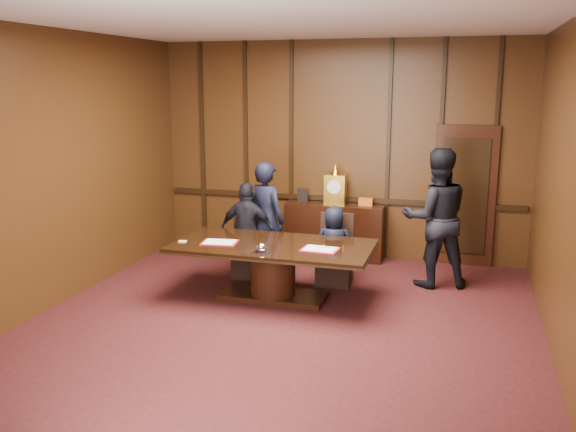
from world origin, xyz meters
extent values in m
plane|color=#340E10|center=(0.00, 0.00, 0.00)|extent=(7.00, 7.00, 0.00)
plane|color=silver|center=(0.00, 0.00, 3.50)|extent=(7.00, 7.00, 0.00)
cube|color=black|center=(0.00, 3.50, 1.75)|extent=(6.00, 0.04, 3.50)
cube|color=black|center=(0.00, -3.50, 1.75)|extent=(6.00, 0.04, 3.50)
cube|color=black|center=(-3.00, 0.00, 1.75)|extent=(0.04, 7.00, 3.50)
cube|color=black|center=(3.00, 0.00, 1.75)|extent=(0.04, 7.00, 3.50)
cube|color=black|center=(0.00, 3.47, 0.95)|extent=(5.90, 0.05, 0.08)
cube|color=black|center=(2.00, 3.46, 1.10)|extent=(0.95, 0.06, 2.20)
sphere|color=gold|center=(1.63, 3.39, 1.05)|extent=(0.08, 0.08, 0.08)
cube|color=black|center=(0.00, 3.26, 0.45)|extent=(1.60, 0.45, 0.90)
cube|color=black|center=(-0.70, 3.26, 0.03)|extent=(0.12, 0.40, 0.06)
cube|color=black|center=(0.70, 3.26, 0.03)|extent=(0.12, 0.40, 0.06)
cube|color=gold|center=(0.00, 3.26, 1.14)|extent=(0.34, 0.18, 0.48)
cylinder|color=white|center=(0.00, 3.16, 1.20)|extent=(0.22, 0.03, 0.22)
cone|color=gold|center=(0.00, 3.26, 1.46)|extent=(0.14, 0.14, 0.16)
cube|color=black|center=(-0.55, 3.28, 1.01)|extent=(0.18, 0.04, 0.22)
cube|color=#CE6018|center=(0.50, 3.28, 0.96)|extent=(0.22, 0.12, 0.12)
cube|color=black|center=(-0.36, 1.10, 0.04)|extent=(1.40, 0.60, 0.08)
cylinder|color=black|center=(-0.36, 1.10, 0.39)|extent=(0.60, 0.60, 0.62)
cube|color=black|center=(-0.36, 1.10, 0.71)|extent=(2.62, 1.32, 0.02)
cube|color=black|center=(-0.36, 1.10, 0.73)|extent=(2.60, 1.30, 0.06)
cube|color=#B01026|center=(-1.05, 0.95, 0.77)|extent=(0.50, 0.39, 0.01)
cube|color=white|center=(-1.05, 0.95, 0.78)|extent=(0.44, 0.33, 0.01)
cube|color=#B01026|center=(0.30, 0.99, 0.77)|extent=(0.48, 0.36, 0.01)
cube|color=white|center=(0.30, 0.99, 0.78)|extent=(0.42, 0.31, 0.01)
cube|color=white|center=(-0.36, 0.65, 0.77)|extent=(0.20, 0.14, 0.01)
ellipsoid|color=white|center=(-0.36, 0.65, 0.82)|extent=(0.13, 0.13, 0.10)
cube|color=#FFDC7C|center=(-1.54, 0.85, 0.77)|extent=(0.11, 0.08, 0.01)
cube|color=black|center=(-1.01, 1.95, 0.23)|extent=(0.58, 0.58, 0.46)
cube|color=black|center=(-1.07, 2.15, 0.72)|extent=(0.48, 0.17, 0.55)
cylinder|color=black|center=(-1.21, 1.75, 0.12)|extent=(0.04, 0.04, 0.23)
cylinder|color=black|center=(-0.81, 2.15, 0.12)|extent=(0.04, 0.04, 0.23)
cube|color=black|center=(0.29, 1.95, 0.23)|extent=(0.51, 0.51, 0.46)
cube|color=black|center=(0.27, 2.16, 0.72)|extent=(0.48, 0.09, 0.55)
cylinder|color=black|center=(0.09, 1.75, 0.12)|extent=(0.04, 0.04, 0.23)
cylinder|color=black|center=(0.49, 2.15, 0.12)|extent=(0.04, 0.04, 0.23)
imported|color=black|center=(-1.01, 1.90, 0.71)|extent=(0.85, 0.39, 1.42)
imported|color=black|center=(0.29, 1.90, 0.57)|extent=(0.59, 0.41, 1.14)
imported|color=black|center=(-0.77, 2.05, 0.86)|extent=(0.74, 0.62, 1.71)
imported|color=black|center=(1.65, 2.30, 0.98)|extent=(1.13, 1.00, 1.96)
camera|label=1|loc=(2.02, -6.24, 2.83)|focal=38.00mm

